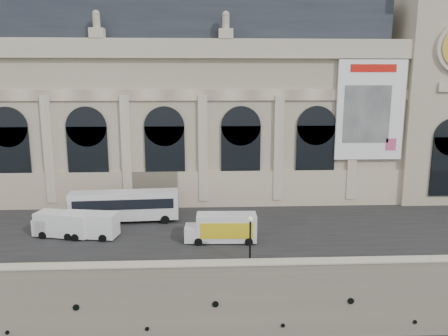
{
  "coord_description": "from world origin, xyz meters",
  "views": [
    {
      "loc": [
        1.1,
        -35.07,
        22.63
      ],
      "look_at": [
        3.78,
        22.0,
        11.37
      ],
      "focal_mm": 35.0,
      "sensor_mm": 36.0,
      "label": 1
    }
  ],
  "objects_px": {
    "van_b": "(61,224)",
    "box_truck": "(222,228)",
    "bus_left": "(125,205)",
    "lamp_right": "(250,241)",
    "van_c": "(86,225)"
  },
  "relations": [
    {
      "from": "bus_left",
      "to": "lamp_right",
      "type": "height_order",
      "value": "lamp_right"
    },
    {
      "from": "van_b",
      "to": "van_c",
      "type": "bearing_deg",
      "value": -8.98
    },
    {
      "from": "van_b",
      "to": "box_truck",
      "type": "height_order",
      "value": "box_truck"
    },
    {
      "from": "van_c",
      "to": "lamp_right",
      "type": "height_order",
      "value": "lamp_right"
    },
    {
      "from": "lamp_right",
      "to": "box_truck",
      "type": "bearing_deg",
      "value": 110.18
    },
    {
      "from": "van_b",
      "to": "box_truck",
      "type": "xyz_separation_m",
      "value": [
        17.58,
        -2.44,
        0.12
      ]
    },
    {
      "from": "bus_left",
      "to": "lamp_right",
      "type": "xyz_separation_m",
      "value": [
        13.74,
        -13.36,
        0.22
      ]
    },
    {
      "from": "van_b",
      "to": "lamp_right",
      "type": "height_order",
      "value": "lamp_right"
    },
    {
      "from": "van_c",
      "to": "box_truck",
      "type": "xyz_separation_m",
      "value": [
        14.73,
        -1.99,
        0.1
      ]
    },
    {
      "from": "box_truck",
      "to": "lamp_right",
      "type": "bearing_deg",
      "value": -69.82
    },
    {
      "from": "van_b",
      "to": "van_c",
      "type": "height_order",
      "value": "van_c"
    },
    {
      "from": "bus_left",
      "to": "box_truck",
      "type": "distance_m",
      "value": 13.53
    },
    {
      "from": "bus_left",
      "to": "van_c",
      "type": "bearing_deg",
      "value": -122.26
    },
    {
      "from": "van_c",
      "to": "box_truck",
      "type": "distance_m",
      "value": 14.87
    },
    {
      "from": "box_truck",
      "to": "lamp_right",
      "type": "height_order",
      "value": "lamp_right"
    }
  ]
}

